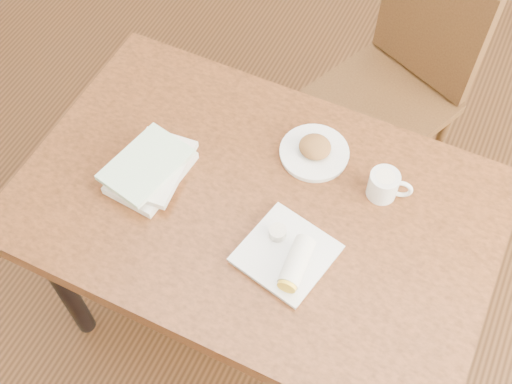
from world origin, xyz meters
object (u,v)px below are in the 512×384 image
at_px(chair_far, 399,77).
at_px(plate_burrito, 289,256).
at_px(coffee_mug, 385,185).
at_px(book_stack, 151,169).
at_px(table, 256,219).
at_px(plate_scone, 315,151).

bearing_deg(chair_far, plate_burrito, -91.47).
xyz_separation_m(coffee_mug, book_stack, (-0.58, -0.21, -0.01)).
distance_m(chair_far, coffee_mug, 0.67).
height_order(table, book_stack, book_stack).
distance_m(coffee_mug, book_stack, 0.61).
bearing_deg(plate_scone, coffee_mug, -10.48).
relative_size(chair_far, plate_burrito, 3.83).
relative_size(plate_burrito, book_stack, 0.98).
height_order(chair_far, plate_scone, chair_far).
height_order(chair_far, book_stack, chair_far).
xyz_separation_m(plate_burrito, book_stack, (-0.43, 0.08, 0.01)).
xyz_separation_m(table, plate_burrito, (0.15, -0.12, 0.10)).
xyz_separation_m(chair_far, coffee_mug, (0.12, -0.61, 0.24)).
distance_m(table, chair_far, 0.80).
distance_m(table, book_stack, 0.31).
bearing_deg(chair_far, book_stack, -119.10).
bearing_deg(plate_scone, plate_burrito, -78.11).
xyz_separation_m(plate_scone, book_stack, (-0.37, -0.25, 0.01)).
relative_size(table, chair_far, 1.30).
xyz_separation_m(plate_scone, plate_burrito, (0.07, -0.32, 0.00)).
xyz_separation_m(table, chair_far, (0.17, 0.78, -0.12)).
bearing_deg(plate_burrito, chair_far, 88.53).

